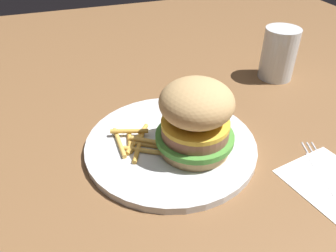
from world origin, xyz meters
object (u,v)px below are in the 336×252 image
plate (168,144)px  drink_glass (278,57)px  sandwich (196,117)px  fries_pile (136,142)px  napkin (329,181)px  fork (329,179)px

plate → drink_glass: 0.34m
sandwich → drink_glass: sandwich is taller
plate → fries_pile: bearing=79.2°
plate → napkin: (-0.15, -0.19, -0.01)m
fries_pile → napkin: fries_pile is taller
fork → sandwich: bearing=53.6°
drink_glass → sandwich: bearing=124.0°
napkin → drink_glass: size_ratio=1.03×
fries_pile → fork: (-0.15, -0.24, -0.01)m
plate → napkin: bearing=-127.5°
fries_pile → napkin: 0.28m
fries_pile → napkin: size_ratio=0.81×
napkin → drink_glass: (0.30, -0.11, 0.05)m
sandwich → napkin: (-0.12, -0.16, -0.07)m
drink_glass → fries_pile: bearing=112.2°
plate → sandwich: size_ratio=2.27×
plate → sandwich: bearing=-130.9°
fries_pile → drink_glass: bearing=-67.8°
plate → fries_pile: fries_pile is taller
sandwich → drink_glass: size_ratio=1.10×
sandwich → fries_pile: size_ratio=1.33×
sandwich → drink_glass: 0.32m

